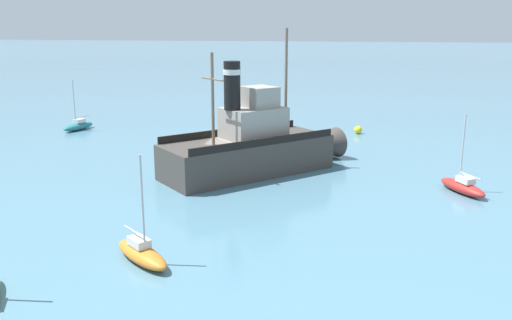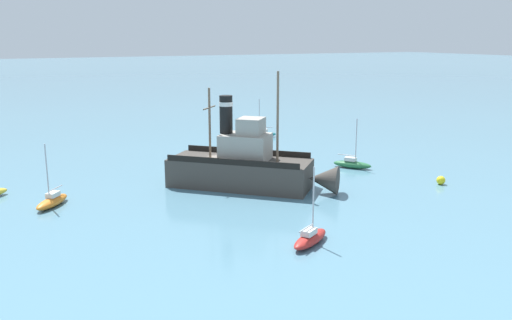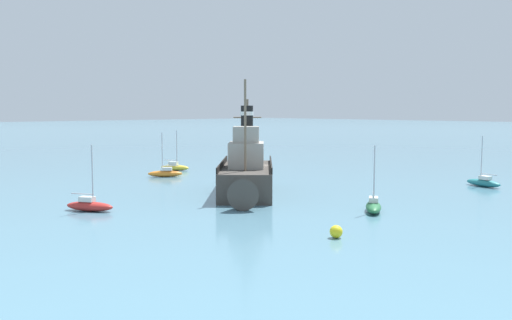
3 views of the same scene
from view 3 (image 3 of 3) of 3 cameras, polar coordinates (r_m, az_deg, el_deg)
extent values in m
plane|color=teal|center=(49.56, -0.43, -3.31)|extent=(600.00, 600.00, 0.00)
cube|color=#423D38|center=(47.99, -1.00, -2.15)|extent=(11.65, 11.54, 2.40)
cone|color=#423D38|center=(40.87, -1.33, -3.46)|extent=(3.36, 3.36, 2.35)
cube|color=#9E998E|center=(47.25, -1.02, 0.54)|extent=(4.96, 4.94, 2.20)
cube|color=#9E998E|center=(46.63, -1.04, 2.69)|extent=(2.97, 2.97, 1.40)
cylinder|color=black|center=(48.80, -0.96, 3.87)|extent=(1.10, 1.10, 3.20)
cylinder|color=silver|center=(48.78, -0.96, 4.92)|extent=(1.16, 1.16, 0.35)
cylinder|color=#75604C|center=(44.30, -1.15, 3.65)|extent=(0.20, 0.20, 7.50)
cylinder|color=#75604C|center=(50.32, -0.90, 3.00)|extent=(0.20, 0.20, 6.00)
cylinder|color=#75604C|center=(50.29, -0.91, 4.51)|extent=(1.90, 1.94, 0.12)
cube|color=black|center=(47.80, 1.58, -0.43)|extent=(8.23, 8.06, 0.50)
cube|color=black|center=(47.94, -3.58, -0.42)|extent=(8.23, 8.06, 0.50)
ellipsoid|color=orange|center=(60.89, -9.54, -1.43)|extent=(3.25, 3.64, 0.70)
cube|color=silver|center=(60.81, -9.36, -0.93)|extent=(1.19, 1.26, 0.36)
cylinder|color=#B7B7BC|center=(60.68, -9.86, 0.87)|extent=(0.10, 0.10, 4.20)
cylinder|color=#B7B7BC|center=(60.74, -8.99, -0.58)|extent=(1.20, 1.45, 0.08)
ellipsoid|color=#286B3D|center=(40.59, 12.26, -4.86)|extent=(3.11, 3.73, 0.70)
cube|color=silver|center=(40.70, 12.27, -4.08)|extent=(1.16, 1.27, 0.36)
cylinder|color=#B7B7BC|center=(39.94, 12.34, -1.48)|extent=(0.10, 0.10, 4.20)
cylinder|color=#B7B7BC|center=(41.04, 12.26, -3.48)|extent=(1.12, 1.51, 0.08)
ellipsoid|color=#23757A|center=(56.94, 22.81, -2.24)|extent=(3.96, 2.06, 0.70)
cube|color=silver|center=(56.75, 22.98, -1.73)|extent=(1.23, 0.91, 0.36)
cylinder|color=#B7B7BC|center=(56.87, 22.66, 0.24)|extent=(0.10, 0.10, 4.20)
cylinder|color=#B7B7BC|center=(56.46, 23.31, -1.40)|extent=(1.76, 0.55, 0.08)
ellipsoid|color=#B22823|center=(41.81, -17.11, -4.68)|extent=(3.83, 2.87, 0.70)
cube|color=silver|center=(41.83, -17.36, -3.95)|extent=(1.27, 1.11, 0.36)
cylinder|color=#B7B7BC|center=(41.30, -16.86, -1.36)|extent=(0.10, 0.10, 4.20)
cylinder|color=#B7B7BC|center=(41.99, -17.83, -3.41)|extent=(1.59, 0.98, 0.08)
ellipsoid|color=gold|center=(67.11, -8.54, -0.79)|extent=(3.89, 2.70, 0.70)
cube|color=silver|center=(67.15, -8.70, -0.33)|extent=(1.27, 1.07, 0.36)
cylinder|color=#B7B7BC|center=(66.75, -8.34, 1.29)|extent=(0.10, 0.10, 4.20)
cylinder|color=#B7B7BC|center=(67.30, -9.00, -0.01)|extent=(1.64, 0.88, 0.08)
sphere|color=yellow|center=(32.07, 8.43, -7.47)|extent=(0.76, 0.76, 0.76)
camera|label=1|loc=(75.04, -24.46, 6.92)|focal=38.00mm
camera|label=2|loc=(55.42, -52.75, 8.64)|focal=38.00mm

